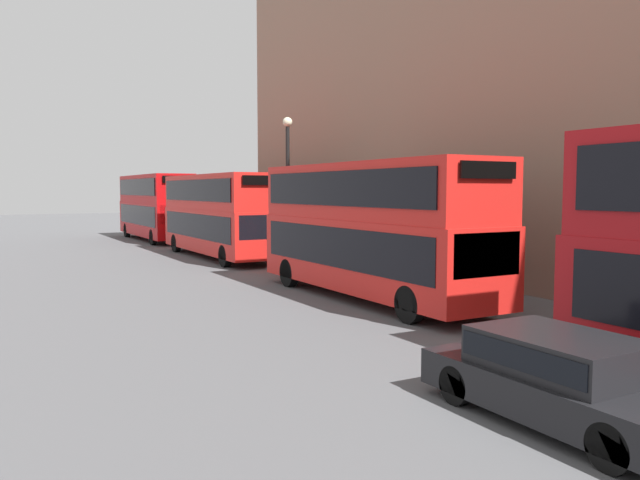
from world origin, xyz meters
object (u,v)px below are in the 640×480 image
at_px(bus_third_in_queue, 219,212).
at_px(car_hatchback, 561,376).
at_px(bus_second_in_queue, 371,225).
at_px(bus_trailing, 155,204).

height_order(bus_third_in_queue, car_hatchback, bus_third_in_queue).
relative_size(bus_second_in_queue, bus_third_in_queue, 0.94).
bearing_deg(bus_trailing, car_hatchback, -95.28).
height_order(bus_second_in_queue, bus_third_in_queue, bus_second_in_queue).
relative_size(bus_second_in_queue, car_hatchback, 2.35).
relative_size(bus_second_in_queue, bus_trailing, 0.95).
height_order(bus_trailing, car_hatchback, bus_trailing).
bearing_deg(bus_trailing, bus_second_in_queue, -90.00).
bearing_deg(bus_trailing, bus_third_in_queue, -90.00).
bearing_deg(car_hatchback, bus_trailing, 84.72).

